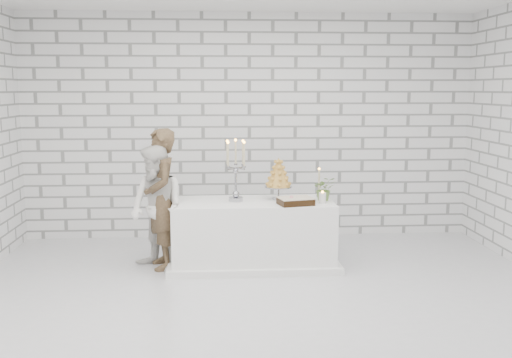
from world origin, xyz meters
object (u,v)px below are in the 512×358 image
bride (157,209)px  candelabra (236,170)px  cake_table (253,233)px  croquembouche (278,179)px  groom (161,199)px

bride → candelabra: (0.87, 0.11, 0.40)m
cake_table → candelabra: 0.75m
croquembouche → groom: bearing=-175.9°
groom → croquembouche: groom is taller
groom → cake_table: bearing=75.8°
groom → candelabra: bearing=77.0°
croquembouche → candelabra: bearing=-171.4°
candelabra → croquembouche: 0.51m
cake_table → bride: size_ratio=1.29×
cake_table → bride: 1.12m
bride → cake_table: bearing=49.6°
candelabra → croquembouche: size_ratio=1.46×
cake_table → groom: bearing=-179.7°
croquembouche → bride: bearing=-172.2°
cake_table → candelabra: candelabra is taller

